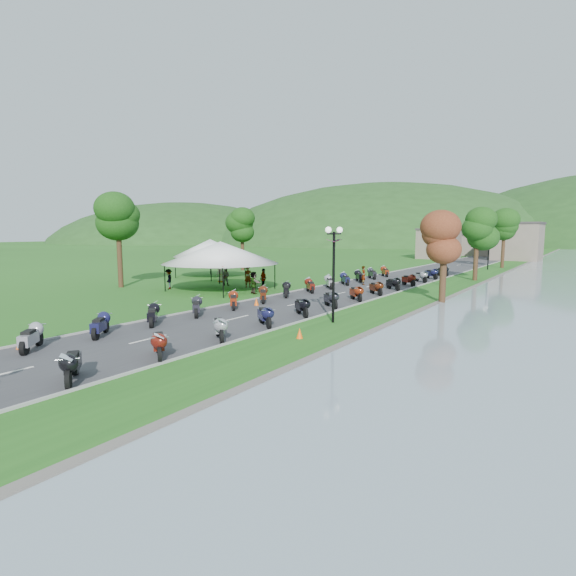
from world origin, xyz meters
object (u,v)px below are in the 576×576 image
Objects in this scene: pedestrian_b at (226,285)px; pedestrian_c at (169,289)px; vendor_tent_main at (221,266)px; pedestrian_a at (248,287)px.

pedestrian_c is at bearing 41.92° from pedestrian_b.
pedestrian_a is at bearing 74.76° from vendor_tent_main.
vendor_tent_main reaches higher than pedestrian_a.
vendor_tent_main is 3.76× the size of pedestrian_b.
pedestrian_c is (-4.01, -2.06, -2.00)m from vendor_tent_main.
pedestrian_a is 2.57m from pedestrian_b.
vendor_tent_main reaches higher than pedestrian_b.
pedestrian_b is (-1.86, 2.54, -2.00)m from vendor_tent_main.
vendor_tent_main is at bearing -157.43° from pedestrian_a.
vendor_tent_main is 3.45× the size of pedestrian_a.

